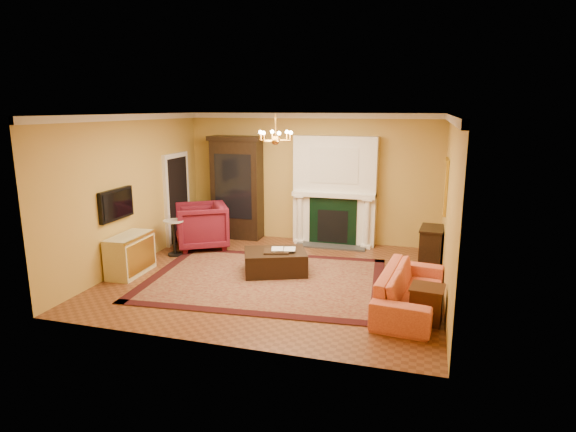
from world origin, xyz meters
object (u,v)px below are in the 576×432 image
at_px(wingback_armchair, 201,224).
at_px(leather_ottoman, 275,262).
at_px(coral_sofa, 411,283).
at_px(console_table, 431,249).
at_px(china_cabinet, 237,190).
at_px(commode, 130,255).
at_px(end_table, 426,305).
at_px(pedestal_table, 174,235).

relative_size(wingback_armchair, leather_ottoman, 0.97).
relative_size(coral_sofa, console_table, 2.73).
distance_m(china_cabinet, wingback_armchair, 1.34).
xyz_separation_m(commode, leather_ottoman, (2.65, 0.79, -0.15)).
bearing_deg(end_table, coral_sofa, 122.00).
bearing_deg(end_table, wingback_armchair, 152.21).
bearing_deg(coral_sofa, pedestal_table, 79.24).
relative_size(end_table, leather_ottoman, 0.45).
height_order(pedestal_table, console_table, console_table).
distance_m(commode, console_table, 5.84).
height_order(china_cabinet, leather_ottoman, china_cabinet).
xyz_separation_m(china_cabinet, pedestal_table, (-0.75, -1.79, -0.73)).
height_order(china_cabinet, wingback_armchair, china_cabinet).
xyz_separation_m(console_table, leather_ottoman, (-2.86, -1.15, -0.17)).
xyz_separation_m(commode, console_table, (5.51, 1.95, 0.02)).
relative_size(pedestal_table, console_table, 0.97).
xyz_separation_m(pedestal_table, leather_ottoman, (2.44, -0.51, -0.22)).
xyz_separation_m(pedestal_table, coral_sofa, (4.99, -1.51, -0.03)).
bearing_deg(pedestal_table, commode, -99.25).
height_order(pedestal_table, coral_sofa, coral_sofa).
distance_m(commode, end_table, 5.49).
bearing_deg(wingback_armchair, commode, -45.78).
relative_size(coral_sofa, end_table, 4.20).
relative_size(commode, leather_ottoman, 0.89).
bearing_deg(coral_sofa, wingback_armchair, 70.93).
bearing_deg(leather_ottoman, coral_sofa, -43.61).
xyz_separation_m(coral_sofa, console_table, (0.31, 2.16, -0.03)).
xyz_separation_m(china_cabinet, leather_ottoman, (1.68, -2.29, -0.95)).
bearing_deg(leather_ottoman, wingback_armchair, 128.58).
relative_size(china_cabinet, leather_ottoman, 2.04).
relative_size(pedestal_table, leather_ottoman, 0.67).
xyz_separation_m(wingback_armchair, pedestal_table, (-0.31, -0.69, -0.11)).
xyz_separation_m(china_cabinet, wingback_armchair, (-0.44, -1.10, -0.62)).
bearing_deg(pedestal_table, leather_ottoman, -11.72).
bearing_deg(commode, console_table, 17.48).
xyz_separation_m(end_table, leather_ottoman, (-2.80, 1.41, -0.03)).
bearing_deg(console_table, wingback_armchair, -175.84).
bearing_deg(console_table, coral_sofa, -93.62).
relative_size(pedestal_table, commode, 0.76).
distance_m(china_cabinet, leather_ottoman, 3.00).
relative_size(pedestal_table, end_table, 1.50).
xyz_separation_m(wingback_armchair, coral_sofa, (4.68, -2.20, -0.13)).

